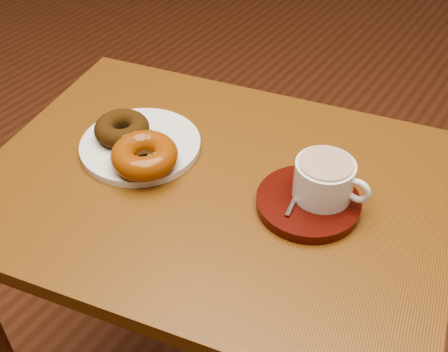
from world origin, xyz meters
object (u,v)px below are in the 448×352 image
Objects in this scene: donut_plate at (141,145)px; coffee_cup at (325,179)px; cafe_table at (215,229)px; saucer at (308,203)px.

coffee_cup is at bearing 9.10° from donut_plate.
saucer is (0.16, 0.03, 0.12)m from cafe_table.
saucer reaches higher than cafe_table.
saucer reaches higher than donut_plate.
cafe_table is 5.36× the size of saucer.
cafe_table is 4.12× the size of donut_plate.
donut_plate is 0.31m from saucer.
coffee_cup is (0.32, 0.05, 0.04)m from donut_plate.
saucer is at bearing 5.87° from donut_plate.
coffee_cup reaches higher than cafe_table.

